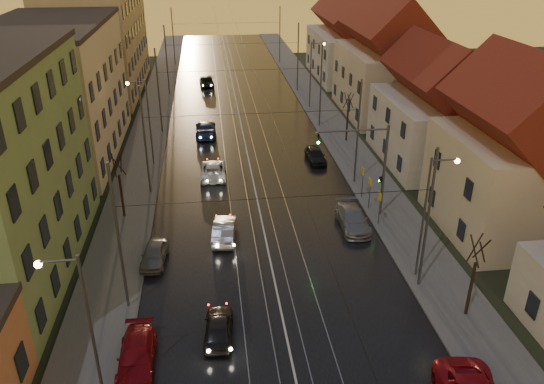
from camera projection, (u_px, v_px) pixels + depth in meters
name	position (u px, v px, depth m)	size (l,w,h in m)	color
road	(241.00, 126.00, 58.89)	(16.00, 120.00, 0.04)	black
sidewalk_left	(150.00, 129.00, 57.78)	(4.00, 120.00, 0.15)	#4C4C4C
sidewalk_right	(330.00, 122.00, 59.95)	(4.00, 120.00, 0.15)	#4C4C4C
tram_rail_0	(222.00, 127.00, 58.63)	(0.06, 120.00, 0.03)	gray
tram_rail_1	(235.00, 126.00, 58.79)	(0.06, 120.00, 0.03)	gray
tram_rail_2	(248.00, 126.00, 58.96)	(0.06, 120.00, 0.03)	gray
tram_rail_3	(261.00, 125.00, 59.11)	(0.06, 120.00, 0.03)	gray
apartment_left_2	(56.00, 93.00, 49.02)	(10.00, 20.00, 12.00)	beige
apartment_left_3	(99.00, 37.00, 70.01)	(10.00, 24.00, 14.00)	#988962
house_right_1	(514.00, 159.00, 36.04)	(8.67, 10.20, 10.80)	beige
house_right_2	(436.00, 113.00, 48.00)	(9.18, 12.24, 9.20)	beige
house_right_3	(386.00, 64.00, 60.88)	(9.18, 14.28, 11.50)	beige
house_right_4	(347.00, 43.00, 77.29)	(9.18, 16.32, 10.00)	beige
catenary_pole_l_1	(119.00, 240.00, 28.32)	(0.16, 0.16, 9.00)	#595B60
catenary_pole_r_1	(427.00, 221.00, 30.18)	(0.16, 0.16, 9.00)	#595B60
catenary_pole_l_2	(145.00, 142.00, 41.71)	(0.16, 0.16, 9.00)	#595B60
catenary_pole_r_2	(358.00, 133.00, 43.58)	(0.16, 0.16, 9.00)	#595B60
catenary_pole_l_3	(159.00, 92.00, 55.10)	(0.16, 0.16, 9.00)	#595B60
catenary_pole_r_3	(321.00, 87.00, 56.97)	(0.16, 0.16, 9.00)	#595B60
catenary_pole_l_4	(167.00, 61.00, 68.50)	(0.16, 0.16, 9.00)	#595B60
catenary_pole_r_4	(298.00, 58.00, 70.36)	(0.16, 0.16, 9.00)	#595B60
catenary_pole_l_5	(173.00, 37.00, 84.57)	(0.16, 0.16, 9.00)	#595B60
catenary_pole_r_5	(280.00, 35.00, 86.44)	(0.16, 0.16, 9.00)	#595B60
street_lamp_0	(82.00, 320.00, 21.84)	(1.75, 0.32, 8.00)	#595B60
street_lamp_1	(430.00, 206.00, 30.96)	(1.75, 0.32, 8.00)	#595B60
street_lamp_2	(145.00, 114.00, 46.84)	(1.75, 0.32, 8.00)	#595B60
street_lamp_3	(313.00, 68.00, 63.11)	(1.75, 0.32, 8.00)	#595B60
traffic_light_mast	(372.00, 160.00, 38.11)	(5.30, 0.32, 7.20)	#595B60
bare_tree_0	(121.00, 188.00, 38.85)	(1.09, 1.09, 5.11)	black
bare_tree_1	(472.00, 279.00, 28.56)	(1.09, 1.09, 5.11)	black
bare_tree_2	(348.00, 118.00, 53.58)	(1.09, 1.09, 5.11)	black
driving_car_0	(219.00, 327.00, 27.82)	(1.48, 3.67, 1.25)	black
driving_car_1	(224.00, 230.00, 36.86)	(1.47, 4.21, 1.39)	#A0A0A5
driving_car_2	(213.00, 170.00, 46.38)	(2.18, 4.74, 1.32)	white
driving_car_3	(206.00, 129.00, 55.99)	(2.11, 5.20, 1.51)	navy
driving_car_4	(207.00, 80.00, 74.35)	(1.87, 4.65, 1.59)	black
parked_left_2	(137.00, 355.00, 25.97)	(1.74, 4.27, 1.24)	maroon
parked_left_3	(154.00, 254.00, 34.24)	(1.47, 3.67, 1.25)	gray
parked_right_1	(353.00, 219.00, 38.31)	(1.92, 4.72, 1.37)	gray
parked_right_2	(316.00, 155.00, 49.49)	(1.55, 3.86, 1.31)	black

